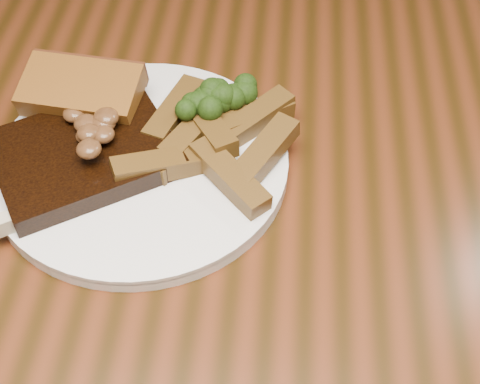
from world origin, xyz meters
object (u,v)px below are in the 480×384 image
Objects in this scene: dining_table at (226,259)px; plate at (142,164)px; potato_wedges at (216,144)px; chair_far at (311,23)px; garlic_bread at (85,105)px; steak at (85,155)px.

plate is at bearing 156.44° from dining_table.
potato_wedges reaches higher than plate.
plate is (-0.18, -0.64, 0.28)m from chair_far.
potato_wedges is (0.14, -0.04, -0.00)m from garlic_bread.
garlic_bread is 0.15m from potato_wedges.
plate is 0.08m from potato_wedges.
steak is 0.13m from potato_wedges.
chair_far reaches higher than potato_wedges.
chair_far is (0.09, 0.68, -0.18)m from dining_table.
steak is (-0.14, 0.03, 0.12)m from dining_table.
plate is at bearing -35.02° from garlic_bread.
steak is 1.35× the size of potato_wedges.
chair_far reaches higher than steak.
plate is 0.09m from garlic_bread.
chair_far reaches higher than dining_table.
dining_table is 13.58× the size of garlic_bread.
chair_far is 0.70m from garlic_bread.
dining_table is at bearing -23.56° from plate.
garlic_bread reaches higher than potato_wedges.
potato_wedges is (-0.01, 0.05, 0.12)m from dining_table.
steak reaches higher than dining_table.
dining_table is at bearing 94.64° from chair_far.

